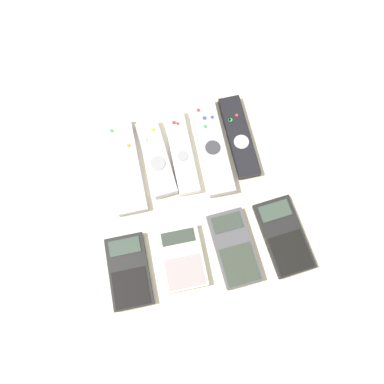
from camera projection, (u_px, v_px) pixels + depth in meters
ground_plane at (196, 209)px, 0.75m from camera, size 3.00×3.00×0.00m
remote_0 at (125, 166)px, 0.77m from camera, size 0.07×0.20×0.02m
remote_1 at (156, 158)px, 0.77m from camera, size 0.05×0.17×0.02m
remote_2 at (183, 151)px, 0.77m from camera, size 0.05×0.19×0.02m
remote_3 at (212, 146)px, 0.78m from camera, size 0.06×0.22×0.02m
remote_4 at (239, 136)px, 0.79m from camera, size 0.05×0.18×0.02m
calculator_0 at (129, 271)px, 0.71m from camera, size 0.08×0.14×0.02m
calculator_1 at (182, 258)px, 0.71m from camera, size 0.09×0.12×0.02m
calculator_2 at (234, 248)px, 0.72m from camera, size 0.07×0.15×0.02m
calculator_3 at (284, 236)px, 0.73m from camera, size 0.08×0.15×0.01m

